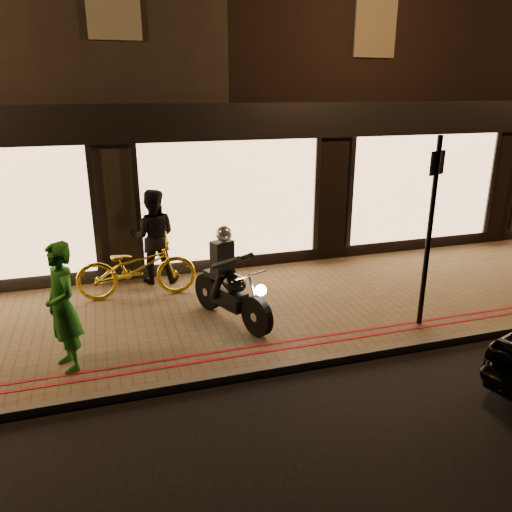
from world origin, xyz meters
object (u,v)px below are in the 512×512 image
Objects in this scene: motorcycle at (229,286)px; person_green at (63,307)px; sign_post at (430,224)px; bicycle_gold at (137,268)px.

motorcycle is 1.03× the size of person_green.
sign_post is (2.93, -1.02, 1.06)m from motorcycle.
person_green reaches higher than bicycle_gold.
person_green is (-2.46, -0.77, 0.28)m from motorcycle.
motorcycle is 0.86× the size of bicycle_gold.
bicycle_gold is at bearing 109.82° from motorcycle.
person_green is at bearing 174.39° from motorcycle.
sign_post reaches higher than motorcycle.
sign_post is 5.09m from bicycle_gold.
bicycle_gold is 1.19× the size of person_green.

